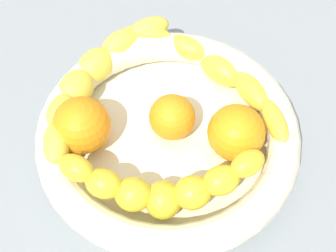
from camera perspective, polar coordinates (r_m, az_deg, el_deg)
name	(u,v)px	position (r cm, az deg, el deg)	size (l,w,h in cm)	color
kitchen_counter	(168,156)	(56.40, 0.00, -3.76)	(120.00, 120.00, 3.00)	gray
fruit_bowl	(168,136)	(52.48, 0.00, -1.28)	(29.96, 29.96, 5.90)	silver
banana_draped_left	(216,70)	(56.61, 6.05, 6.95)	(13.55, 24.08, 4.43)	yellow
banana_draped_right	(163,187)	(46.60, -0.67, -7.64)	(10.42, 20.75, 6.15)	yellow
banana_arching_top	(93,78)	(55.76, -9.40, 5.99)	(25.27, 10.52, 4.55)	yellow
orange_front	(236,133)	(50.53, 8.56, -0.83)	(6.42, 6.42, 6.42)	orange
orange_mid_left	(82,125)	(51.36, -10.77, 0.11)	(6.52, 6.52, 6.52)	orange
orange_mid_right	(176,118)	(51.70, 1.04, 0.98)	(5.35, 5.35, 5.35)	orange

